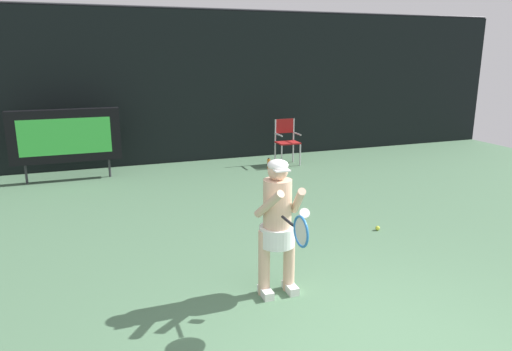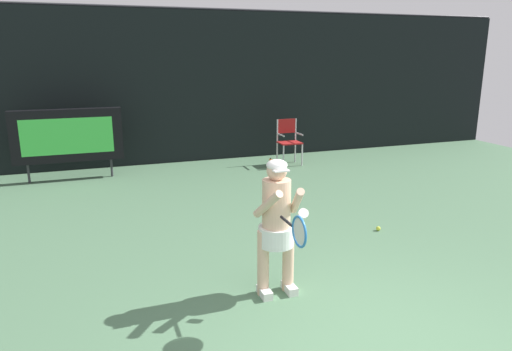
# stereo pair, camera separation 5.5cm
# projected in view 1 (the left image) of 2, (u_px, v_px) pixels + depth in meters

# --- Properties ---
(backdrop_screen) EXTENTS (18.00, 0.12, 3.66)m
(backdrop_screen) POSITION_uv_depth(u_px,v_px,m) (185.00, 88.00, 11.39)
(backdrop_screen) COLOR black
(backdrop_screen) RESTS_ON ground
(scoreboard) EXTENTS (2.20, 0.21, 1.50)m
(scoreboard) POSITION_uv_depth(u_px,v_px,m) (65.00, 136.00, 9.81)
(scoreboard) COLOR black
(scoreboard) RESTS_ON ground
(umpire_chair) EXTENTS (0.52, 0.44, 1.08)m
(umpire_chair) POSITION_uv_depth(u_px,v_px,m) (287.00, 139.00, 11.36)
(umpire_chair) COLOR #B7B7BC
(umpire_chair) RESTS_ON ground
(water_bottle) EXTENTS (0.07, 0.07, 0.27)m
(water_bottle) POSITION_uv_depth(u_px,v_px,m) (269.00, 164.00, 10.96)
(water_bottle) COLOR orange
(water_bottle) RESTS_ON ground
(tennis_player) EXTENTS (0.52, 0.59, 1.53)m
(tennis_player) POSITION_uv_depth(u_px,v_px,m) (278.00, 221.00, 5.12)
(tennis_player) COLOR white
(tennis_player) RESTS_ON ground
(tennis_racket) EXTENTS (0.03, 0.60, 0.31)m
(tennis_racket) POSITION_uv_depth(u_px,v_px,m) (300.00, 231.00, 4.49)
(tennis_racket) COLOR black
(tennis_ball_loose) EXTENTS (0.07, 0.07, 0.07)m
(tennis_ball_loose) POSITION_uv_depth(u_px,v_px,m) (378.00, 228.00, 7.19)
(tennis_ball_loose) COLOR #CCDB3D
(tennis_ball_loose) RESTS_ON ground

